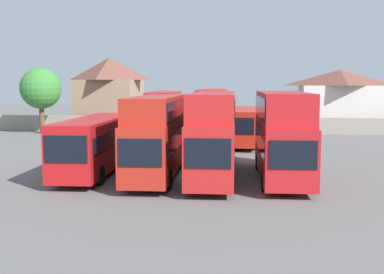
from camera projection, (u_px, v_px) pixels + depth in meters
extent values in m
plane|color=#605E5B|center=(210.00, 140.00, 46.71)|extent=(140.00, 140.00, 0.00)
cube|color=gray|center=(216.00, 125.00, 53.87)|extent=(56.00, 0.50, 1.80)
cube|color=red|center=(96.00, 143.00, 29.56)|extent=(2.94, 10.80, 3.11)
cube|color=black|center=(66.00, 149.00, 24.20)|extent=(2.24, 0.16, 1.40)
cube|color=black|center=(96.00, 137.00, 29.52)|extent=(2.95, 9.94, 0.98)
cylinder|color=black|center=(100.00, 175.00, 26.33)|extent=(0.34, 1.11, 1.10)
cylinder|color=black|center=(59.00, 175.00, 26.53)|extent=(0.34, 1.11, 1.10)
cylinder|color=black|center=(126.00, 157.00, 32.91)|extent=(0.34, 1.11, 1.10)
cylinder|color=black|center=(93.00, 156.00, 33.10)|extent=(0.34, 1.11, 1.10)
cube|color=#AF2518|center=(157.00, 145.00, 28.59)|extent=(2.91, 11.04, 3.07)
cube|color=black|center=(140.00, 153.00, 23.10)|extent=(2.16, 0.17, 1.38)
cube|color=black|center=(157.00, 139.00, 28.54)|extent=(2.91, 10.17, 0.97)
cube|color=#AF2518|center=(158.00, 108.00, 28.60)|extent=(2.84, 10.49, 1.43)
cube|color=black|center=(158.00, 108.00, 28.60)|extent=(2.90, 9.95, 1.00)
cylinder|color=black|center=(169.00, 179.00, 25.29)|extent=(0.35, 1.11, 1.10)
cylinder|color=black|center=(127.00, 178.00, 25.47)|extent=(0.35, 1.11, 1.10)
cylinder|color=black|center=(182.00, 159.00, 32.01)|extent=(0.35, 1.11, 1.10)
cylinder|color=black|center=(148.00, 158.00, 32.19)|extent=(0.35, 1.11, 1.10)
cube|color=red|center=(213.00, 145.00, 28.44)|extent=(2.89, 12.07, 3.18)
cube|color=black|center=(208.00, 153.00, 22.44)|extent=(2.20, 0.15, 1.43)
cube|color=black|center=(213.00, 139.00, 28.39)|extent=(2.90, 11.12, 1.00)
cube|color=red|center=(214.00, 105.00, 28.47)|extent=(2.82, 11.47, 1.53)
cube|color=black|center=(214.00, 105.00, 28.47)|extent=(2.89, 10.88, 1.07)
cylinder|color=black|center=(232.00, 181.00, 24.82)|extent=(0.34, 1.11, 1.10)
cylinder|color=black|center=(188.00, 180.00, 25.02)|extent=(0.34, 1.11, 1.10)
cylinder|color=black|center=(233.00, 158.00, 32.18)|extent=(0.34, 1.11, 1.10)
cylinder|color=black|center=(199.00, 158.00, 32.38)|extent=(0.34, 1.11, 1.10)
cube|color=red|center=(282.00, 148.00, 27.67)|extent=(2.96, 10.39, 3.05)
cube|color=black|center=(293.00, 155.00, 22.51)|extent=(2.29, 0.16, 1.37)
cube|color=black|center=(282.00, 141.00, 27.63)|extent=(2.97, 9.57, 0.96)
cube|color=red|center=(282.00, 107.00, 27.66)|extent=(2.89, 9.87, 1.70)
cube|color=black|center=(282.00, 107.00, 27.66)|extent=(2.96, 9.36, 1.19)
cylinder|color=black|center=(311.00, 182.00, 24.56)|extent=(0.34, 1.11, 1.10)
cylinder|color=black|center=(264.00, 181.00, 24.76)|extent=(0.34, 1.11, 1.10)
cylinder|color=black|center=(295.00, 162.00, 30.88)|extent=(0.34, 1.11, 1.10)
cylinder|color=black|center=(258.00, 161.00, 31.09)|extent=(0.34, 1.11, 1.10)
cube|color=red|center=(164.00, 123.00, 44.76)|extent=(3.51, 11.85, 3.04)
cube|color=black|center=(158.00, 125.00, 38.90)|extent=(2.25, 0.27, 1.37)
cube|color=black|center=(164.00, 119.00, 44.72)|extent=(3.48, 10.92, 0.96)
cube|color=red|center=(165.00, 99.00, 44.80)|extent=(3.41, 11.27, 1.43)
cube|color=black|center=(165.00, 99.00, 44.80)|extent=(3.46, 10.69, 1.00)
cylinder|color=black|center=(174.00, 142.00, 41.28)|extent=(0.39, 1.12, 1.10)
cylinder|color=black|center=(147.00, 142.00, 41.37)|extent=(0.39, 1.12, 1.10)
cylinder|color=black|center=(179.00, 133.00, 48.47)|extent=(0.39, 1.12, 1.10)
cylinder|color=black|center=(157.00, 133.00, 48.56)|extent=(0.39, 1.12, 1.10)
cube|color=red|center=(212.00, 124.00, 43.65)|extent=(2.72, 11.77, 3.07)
cube|color=black|center=(209.00, 126.00, 37.79)|extent=(2.13, 0.14, 1.38)
cube|color=black|center=(212.00, 120.00, 43.60)|extent=(2.74, 10.84, 0.97)
cube|color=red|center=(213.00, 98.00, 43.67)|extent=(2.66, 11.18, 1.62)
cube|color=black|center=(213.00, 98.00, 43.67)|extent=(2.73, 10.60, 1.13)
cylinder|color=black|center=(223.00, 143.00, 40.10)|extent=(0.33, 1.11, 1.10)
cylinder|color=black|center=(197.00, 143.00, 40.31)|extent=(0.33, 1.11, 1.10)
cylinder|color=black|center=(225.00, 134.00, 47.28)|extent=(0.33, 1.11, 1.10)
cylinder|color=black|center=(203.00, 134.00, 47.49)|extent=(0.33, 1.11, 1.10)
cube|color=#B42619|center=(245.00, 125.00, 43.13)|extent=(3.29, 10.30, 2.96)
cube|color=black|center=(240.00, 126.00, 38.13)|extent=(2.22, 0.25, 1.33)
cube|color=black|center=(246.00, 121.00, 43.09)|extent=(3.27, 9.50, 0.93)
cylinder|color=black|center=(256.00, 144.00, 39.99)|extent=(0.38, 1.12, 1.10)
cylinder|color=black|center=(228.00, 143.00, 40.44)|extent=(0.38, 1.12, 1.10)
cylinder|color=black|center=(260.00, 135.00, 46.11)|extent=(0.38, 1.12, 1.10)
cylinder|color=black|center=(236.00, 135.00, 46.57)|extent=(0.38, 1.12, 1.10)
cube|color=#9E7A60|center=(110.00, 103.00, 62.09)|extent=(7.33, 7.81, 6.01)
pyramid|color=brown|center=(109.00, 69.00, 61.58)|extent=(7.70, 8.20, 2.88)
cube|color=silver|center=(339.00, 107.00, 58.38)|extent=(9.31, 7.68, 5.31)
pyramid|color=brown|center=(340.00, 78.00, 57.97)|extent=(9.78, 8.07, 1.92)
cylinder|color=brown|center=(42.00, 118.00, 53.14)|extent=(0.55, 0.55, 3.43)
sphere|color=#387F33|center=(41.00, 88.00, 52.76)|extent=(4.56, 4.56, 4.56)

